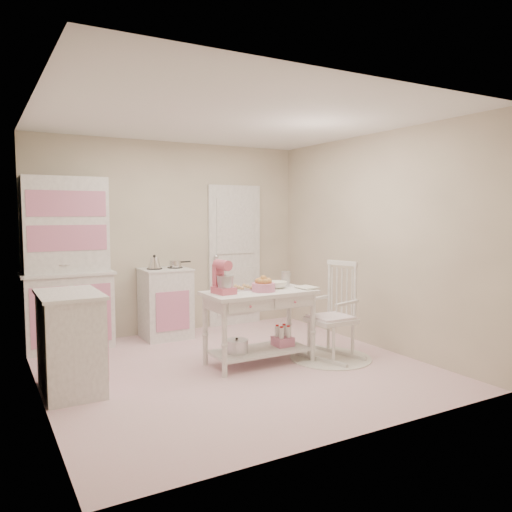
{
  "coord_description": "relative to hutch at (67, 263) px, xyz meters",
  "views": [
    {
      "loc": [
        -2.35,
        -4.62,
        1.65
      ],
      "look_at": [
        0.55,
        0.51,
        1.13
      ],
      "focal_mm": 35.0,
      "sensor_mm": 36.0,
      "label": 1
    }
  ],
  "objects": [
    {
      "name": "work_table",
      "position": [
        1.71,
        -1.65,
        -0.64
      ],
      "size": [
        1.2,
        0.6,
        0.8
      ],
      "primitive_type": "cube",
      "color": "white",
      "rests_on": "ground"
    },
    {
      "name": "base_cabinet",
      "position": [
        -0.22,
        -1.53,
        -0.58
      ],
      "size": [
        0.54,
        0.84,
        0.92
      ],
      "primitive_type": "cube",
      "color": "white",
      "rests_on": "ground"
    },
    {
      "name": "cookie_tray",
      "position": [
        1.56,
        -1.47,
        -0.23
      ],
      "size": [
        0.34,
        0.24,
        0.02
      ],
      "primitive_type": "cube",
      "color": "silver",
      "rests_on": "work_table"
    },
    {
      "name": "mixing_bowl",
      "position": [
        1.97,
        -1.57,
        -0.2
      ],
      "size": [
        0.24,
        0.24,
        0.08
      ],
      "primitive_type": "imported",
      "color": "white",
      "rests_on": "work_table"
    },
    {
      "name": "lace_rug",
      "position": [
        2.5,
        -1.89,
        -1.03
      ],
      "size": [
        0.92,
        0.92,
        0.01
      ],
      "primitive_type": "cylinder",
      "color": "white",
      "rests_on": "ground"
    },
    {
      "name": "metal_pitcher",
      "position": [
        2.15,
        -1.49,
        -0.16
      ],
      "size": [
        0.1,
        0.1,
        0.17
      ],
      "primitive_type": "cylinder",
      "color": "silver",
      "rests_on": "work_table"
    },
    {
      "name": "door",
      "position": [
        2.36,
        0.21,
        -0.02
      ],
      "size": [
        0.82,
        0.05,
        2.04
      ],
      "primitive_type": "cube",
      "color": "white",
      "rests_on": "ground"
    },
    {
      "name": "stand_mixer",
      "position": [
        1.29,
        -1.63,
        -0.07
      ],
      "size": [
        0.23,
        0.3,
        0.34
      ],
      "primitive_type": "cube",
      "rotation": [
        0.0,
        0.0,
        0.12
      ],
      "color": "#CF576C",
      "rests_on": "work_table"
    },
    {
      "name": "recipe_book",
      "position": [
        2.16,
        -1.77,
        -0.23
      ],
      "size": [
        0.19,
        0.25,
        0.02
      ],
      "primitive_type": "imported",
      "rotation": [
        0.0,
        0.0,
        0.06
      ],
      "color": "white",
      "rests_on": "work_table"
    },
    {
      "name": "bread_basket",
      "position": [
        1.73,
        -1.7,
        -0.19
      ],
      "size": [
        0.25,
        0.25,
        0.09
      ],
      "primitive_type": "cylinder",
      "color": "pink",
      "rests_on": "work_table"
    },
    {
      "name": "stove",
      "position": [
        1.2,
        -0.05,
        -0.58
      ],
      "size": [
        0.62,
        0.57,
        0.92
      ],
      "primitive_type": "cube",
      "color": "white",
      "rests_on": "ground"
    },
    {
      "name": "room_shell",
      "position": [
        1.41,
        -1.66,
        0.61
      ],
      "size": [
        3.84,
        3.84,
        2.62
      ],
      "color": "pink",
      "rests_on": "ground"
    },
    {
      "name": "rocking_chair",
      "position": [
        2.5,
        -1.89,
        -0.49
      ],
      "size": [
        0.65,
        0.82,
        1.1
      ],
      "primitive_type": "cube",
      "rotation": [
        0.0,
        0.0,
        0.27
      ],
      "color": "white",
      "rests_on": "ground"
    },
    {
      "name": "hutch",
      "position": [
        0.0,
        0.0,
        0.0
      ],
      "size": [
        1.06,
        0.5,
        2.08
      ],
      "primitive_type": "cube",
      "color": "white",
      "rests_on": "ground"
    }
  ]
}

